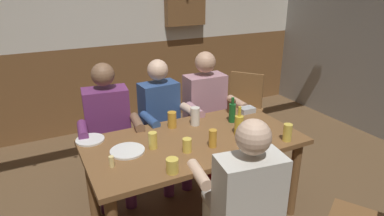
% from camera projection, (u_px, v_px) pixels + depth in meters
% --- Properties ---
extents(back_wall_wainscot, '(5.63, 0.12, 1.12)m').
position_uv_depth(back_wall_wainscot, '(119.00, 85.00, 4.55)').
color(back_wall_wainscot, brown).
rests_on(back_wall_wainscot, ground_plane).
extents(dining_table, '(1.69, 0.87, 0.74)m').
position_uv_depth(dining_table, '(194.00, 151.00, 2.68)').
color(dining_table, brown).
rests_on(dining_table, ground_plane).
extents(person_0, '(0.56, 0.56, 1.25)m').
position_uv_depth(person_0, '(109.00, 126.00, 2.99)').
color(person_0, '#6B2D66').
rests_on(person_0, ground_plane).
extents(person_1, '(0.52, 0.54, 1.23)m').
position_uv_depth(person_1, '(163.00, 118.00, 3.21)').
color(person_1, '#2D4C84').
rests_on(person_1, ground_plane).
extents(person_2, '(0.56, 0.52, 1.25)m').
position_uv_depth(person_2, '(207.00, 107.00, 3.43)').
color(person_2, '#B78493').
rests_on(person_2, ground_plane).
extents(person_3, '(0.59, 0.57, 1.19)m').
position_uv_depth(person_3, '(243.00, 192.00, 2.13)').
color(person_3, silver).
rests_on(person_3, ground_plane).
extents(chair_empty_near_right, '(0.62, 0.62, 0.88)m').
position_uv_depth(chair_empty_near_right, '(243.00, 108.00, 3.98)').
color(chair_empty_near_right, brown).
rests_on(chair_empty_near_right, ground_plane).
extents(table_candle, '(0.04, 0.04, 0.08)m').
position_uv_depth(table_candle, '(112.00, 162.00, 2.24)').
color(table_candle, '#F9E08C').
rests_on(table_candle, dining_table).
extents(condiment_caddy, '(0.14, 0.10, 0.05)m').
position_uv_depth(condiment_caddy, '(247.00, 110.00, 3.16)').
color(condiment_caddy, '#B2B7BC').
rests_on(condiment_caddy, dining_table).
extents(plate_0, '(0.26, 0.26, 0.01)m').
position_uv_depth(plate_0, '(127.00, 151.00, 2.45)').
color(plate_0, white).
rests_on(plate_0, dining_table).
extents(plate_1, '(0.22, 0.22, 0.01)m').
position_uv_depth(plate_1, '(90.00, 140.00, 2.62)').
color(plate_1, white).
rests_on(plate_1, dining_table).
extents(bottle_0, '(0.06, 0.06, 0.23)m').
position_uv_depth(bottle_0, '(232.00, 112.00, 2.93)').
color(bottle_0, '#195923').
rests_on(bottle_0, dining_table).
extents(bottle_1, '(0.07, 0.07, 0.24)m').
position_uv_depth(bottle_1, '(239.00, 124.00, 2.70)').
color(bottle_1, gold).
rests_on(bottle_1, dining_table).
extents(pint_glass_0, '(0.07, 0.07, 0.16)m').
position_uv_depth(pint_glass_0, '(263.00, 139.00, 2.47)').
color(pint_glass_0, '#E5C64C').
rests_on(pint_glass_0, dining_table).
extents(pint_glass_1, '(0.07, 0.07, 0.13)m').
position_uv_depth(pint_glass_1, '(153.00, 140.00, 2.48)').
color(pint_glass_1, '#E5C64C').
rests_on(pint_glass_1, dining_table).
extents(pint_glass_2, '(0.08, 0.08, 0.10)m').
position_uv_depth(pint_glass_2, '(172.00, 166.00, 2.17)').
color(pint_glass_2, '#E5C64C').
rests_on(pint_glass_2, dining_table).
extents(pint_glass_3, '(0.08, 0.08, 0.14)m').
position_uv_depth(pint_glass_3, '(172.00, 120.00, 2.83)').
color(pint_glass_3, gold).
rests_on(pint_glass_3, dining_table).
extents(pint_glass_4, '(0.08, 0.08, 0.12)m').
position_uv_depth(pint_glass_4, '(231.00, 106.00, 3.15)').
color(pint_glass_4, '#4C2D19').
rests_on(pint_glass_4, dining_table).
extents(pint_glass_5, '(0.07, 0.07, 0.11)m').
position_uv_depth(pint_glass_5, '(187.00, 145.00, 2.43)').
color(pint_glass_5, '#E5C64C').
rests_on(pint_glass_5, dining_table).
extents(pint_glass_6, '(0.08, 0.08, 0.16)m').
position_uv_depth(pint_glass_6, '(195.00, 116.00, 2.87)').
color(pint_glass_6, white).
rests_on(pint_glass_6, dining_table).
extents(pint_glass_7, '(0.07, 0.07, 0.14)m').
position_uv_depth(pint_glass_7, '(287.00, 132.00, 2.60)').
color(pint_glass_7, '#E5C64C').
rests_on(pint_glass_7, dining_table).
extents(pint_glass_8, '(0.06, 0.06, 0.14)m').
position_uv_depth(pint_glass_8, '(213.00, 138.00, 2.50)').
color(pint_glass_8, gold).
rests_on(pint_glass_8, dining_table).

